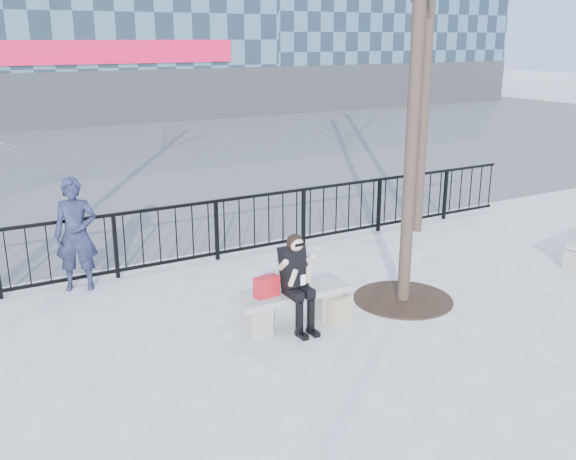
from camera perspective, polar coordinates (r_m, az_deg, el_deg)
ground at (r=9.02m, az=0.32°, el=-8.36°), size 120.00×120.00×0.00m
street_surface at (r=22.76m, az=-19.09°, el=6.20°), size 60.00×23.00×0.01m
railing at (r=11.35m, az=-7.29°, el=-0.14°), size 14.00×0.06×1.10m
tree_grate at (r=9.96m, az=10.18°, el=-6.07°), size 1.50×1.50×0.02m
bench_main at (r=8.90m, az=0.33°, el=-6.60°), size 1.65×0.46×0.49m
seated_woman at (r=8.63m, az=0.87°, el=-4.72°), size 0.50×0.64×1.34m
handbag at (r=8.62m, az=-1.92°, el=-5.04°), size 0.36×0.20×0.28m
shopping_bag at (r=9.06m, az=4.71°, el=-7.08°), size 0.39×0.23×0.35m
standing_man at (r=10.46m, az=-18.32°, el=-0.39°), size 0.77×0.63×1.80m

